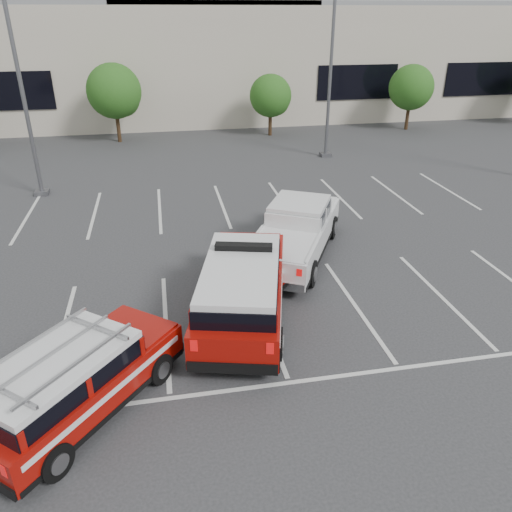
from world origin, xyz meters
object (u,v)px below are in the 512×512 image
(tree_mid_left, at_px, (116,93))
(fire_chief_suv, at_px, (243,292))
(tree_mid_right, at_px, (272,97))
(white_pickup, at_px, (295,236))
(ladder_suv, at_px, (77,385))
(tree_right, at_px, (412,89))
(light_pole_left, at_px, (19,76))
(light_pole_mid, at_px, (331,62))
(convention_building, at_px, (186,52))

(tree_mid_left, xyz_separation_m, fire_chief_suv, (4.32, -22.03, -2.21))
(tree_mid_right, relative_size, white_pickup, 0.64)
(fire_chief_suv, distance_m, white_pickup, 4.30)
(tree_mid_left, bearing_deg, ladder_suv, -89.17)
(tree_right, bearing_deg, tree_mid_right, -180.00)
(fire_chief_suv, bearing_deg, light_pole_left, 136.17)
(fire_chief_suv, bearing_deg, tree_right, 68.98)
(light_pole_left, distance_m, white_pickup, 13.70)
(tree_mid_right, relative_size, fire_chief_suv, 0.65)
(tree_mid_left, distance_m, tree_right, 20.00)
(light_pole_left, relative_size, light_pole_mid, 1.00)
(convention_building, height_order, ladder_suv, convention_building)
(tree_mid_right, bearing_deg, light_pole_left, -142.50)
(convention_building, bearing_deg, white_pickup, -86.64)
(fire_chief_suv, relative_size, ladder_suv, 1.29)
(ladder_suv, bearing_deg, tree_mid_right, 108.54)
(tree_right, relative_size, light_pole_left, 0.43)
(white_pickup, bearing_deg, tree_mid_left, 138.36)
(tree_mid_right, distance_m, light_pole_mid, 6.88)
(tree_mid_left, xyz_separation_m, tree_mid_right, (10.00, -0.00, -0.54))
(convention_building, xyz_separation_m, fire_chief_suv, (-0.77, -31.84, -3.89))
(light_pole_left, height_order, light_pole_mid, same)
(fire_chief_suv, bearing_deg, white_pickup, 70.06)
(tree_mid_right, distance_m, fire_chief_suv, 22.81)
(ladder_suv, bearing_deg, white_pickup, 85.05)
(tree_right, distance_m, light_pole_left, 25.30)
(convention_building, height_order, tree_mid_right, convention_building)
(white_pickup, bearing_deg, ladder_suv, -106.33)
(convention_building, distance_m, tree_mid_right, 11.20)
(convention_building, height_order, fire_chief_suv, convention_building)
(light_pole_left, height_order, ladder_suv, light_pole_left)
(tree_right, height_order, ladder_suv, tree_right)
(tree_right, bearing_deg, convention_building, 146.63)
(tree_right, xyz_separation_m, light_pole_left, (-23.09, -10.05, 2.41))
(white_pickup, relative_size, ladder_suv, 1.31)
(light_pole_mid, bearing_deg, tree_mid_right, 107.52)
(ladder_suv, bearing_deg, tree_right, 91.46)
(convention_building, bearing_deg, fire_chief_suv, -91.38)
(tree_mid_left, height_order, ladder_suv, tree_mid_left)
(convention_building, height_order, light_pole_mid, convention_building)
(tree_mid_left, bearing_deg, light_pole_mid, -26.92)
(convention_building, xyz_separation_m, light_pole_left, (-8.18, -19.86, 0.47))
(light_pole_left, height_order, white_pickup, light_pole_left)
(convention_building, distance_m, tree_right, 17.96)
(light_pole_left, bearing_deg, convention_building, 67.61)
(tree_right, height_order, white_pickup, tree_right)
(tree_mid_left, bearing_deg, tree_right, -0.00)
(convention_building, relative_size, tree_mid_left, 12.38)
(tree_mid_left, bearing_deg, white_pickup, -69.93)
(convention_building, relative_size, light_pole_mid, 5.86)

